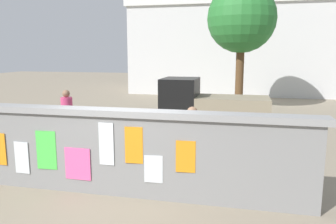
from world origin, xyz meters
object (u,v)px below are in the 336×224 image
object	(u,v)px
auto_rickshaw_truck	(209,106)
bicycle_near	(237,151)
tree_roadside	(242,19)
person_walking	(67,111)
person_bystander	(192,137)
motorcycle	(35,143)

from	to	relation	value
auto_rickshaw_truck	bicycle_near	distance (m)	3.50
auto_rickshaw_truck	tree_roadside	size ratio (longest dim) A/B	0.62
tree_roadside	bicycle_near	bearing A→B (deg)	-89.26
person_walking	tree_roadside	bearing A→B (deg)	54.99
person_bystander	auto_rickshaw_truck	bearing A→B (deg)	91.62
auto_rickshaw_truck	person_bystander	size ratio (longest dim) A/B	2.22
auto_rickshaw_truck	person_walking	size ratio (longest dim) A/B	2.22
person_bystander	motorcycle	bearing A→B (deg)	172.63
person_walking	auto_rickshaw_truck	bearing A→B (deg)	30.17
auto_rickshaw_truck	motorcycle	world-z (taller)	auto_rickshaw_truck
tree_roadside	person_bystander	bearing A→B (deg)	-94.97
motorcycle	person_walking	world-z (taller)	person_walking
motorcycle	tree_roadside	distance (m)	10.74
auto_rickshaw_truck	motorcycle	distance (m)	5.67
motorcycle	bicycle_near	distance (m)	5.03
auto_rickshaw_truck	person_bystander	bearing A→B (deg)	-88.38
person_walking	person_bystander	xyz separation A→B (m)	(4.13, -2.27, 0.00)
person_walking	bicycle_near	bearing A→B (deg)	-10.90
auto_rickshaw_truck	person_bystander	world-z (taller)	auto_rickshaw_truck
bicycle_near	person_bystander	bearing A→B (deg)	-125.09
person_walking	tree_roadside	distance (m)	9.20
person_walking	tree_roadside	size ratio (longest dim) A/B	0.28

